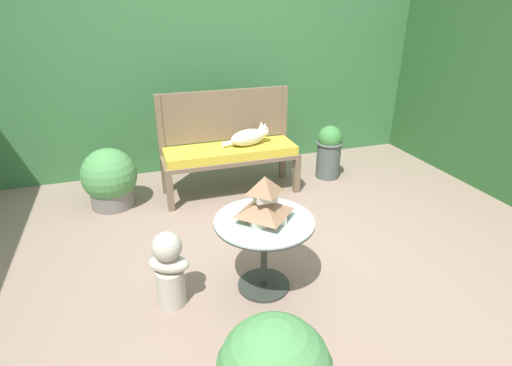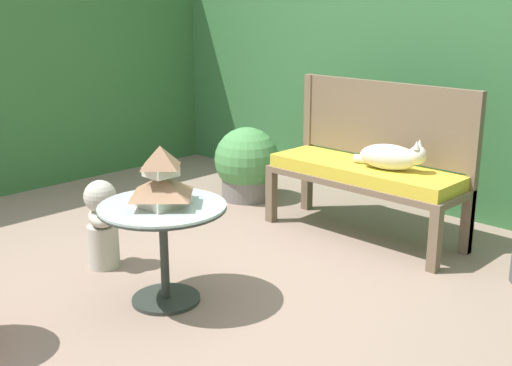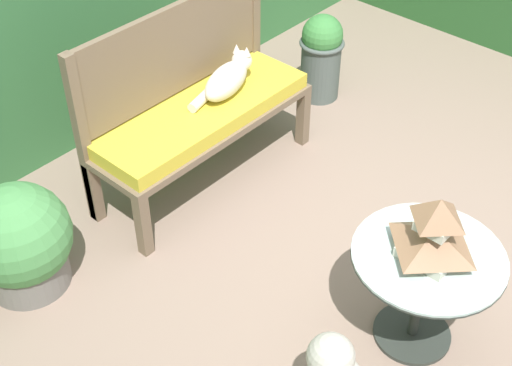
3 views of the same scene
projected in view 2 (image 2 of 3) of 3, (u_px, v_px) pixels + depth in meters
ground at (233, 285)px, 3.50m from camera, size 30.00×30.00×0.00m
foliage_hedge_back at (453, 54)px, 4.80m from camera, size 6.40×0.82×2.22m
foliage_hedge_left at (3, 72)px, 5.25m from camera, size 0.70×3.50×1.87m
garden_bench at (364, 177)px, 4.12m from camera, size 1.32×0.45×0.49m
bench_backrest at (384, 128)px, 4.18m from camera, size 1.32×0.06×1.00m
cat at (392, 157)px, 3.94m from camera, size 0.49×0.24×0.21m
patio_table at (163, 226)px, 3.20m from camera, size 0.64×0.64×0.52m
pagoda_birdhouse at (161, 180)px, 3.14m from camera, size 0.29×0.29×0.30m
garden_bust at (102, 223)px, 3.67m from camera, size 0.30×0.25×0.52m
potted_plant_bench_right at (247, 165)px, 4.97m from camera, size 0.50×0.50×0.56m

